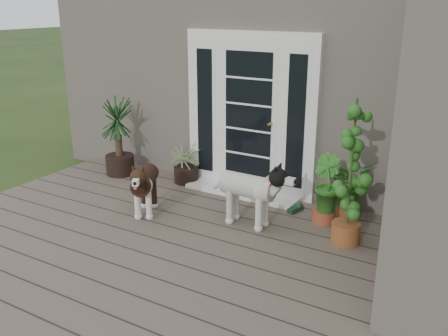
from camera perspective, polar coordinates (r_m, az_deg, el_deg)
The scene contains 14 objects.
deck at distance 5.18m, azimuth -6.74°, elevation -11.09°, with size 6.20×4.60×0.12m, color #6B5B4C.
house_main at distance 8.34m, azimuth 10.94°, elevation 11.00°, with size 7.40×4.00×3.10m, color #665E54.
door_unit at distance 6.63m, azimuth 2.99°, elevation 6.24°, with size 1.90×0.14×2.15m, color white.
door_step at distance 6.77m, azimuth 2.06°, elevation -2.79°, with size 1.60×0.40×0.05m, color white.
brindle_dog at distance 6.13m, azimuth -9.06°, elevation -2.41°, with size 0.33×0.77×0.64m, color #341D13, non-canonical shape.
white_dog at distance 5.73m, azimuth 2.76°, elevation -3.31°, with size 0.37×0.85×0.71m, color white, non-canonical shape.
spider_plant at distance 7.12m, azimuth -4.42°, elevation 0.77°, with size 0.59×0.59×0.63m, color #839259, non-canonical shape.
yucca at distance 7.54m, azimuth -12.13°, elevation 3.54°, with size 0.81×0.81×1.17m, color black, non-canonical shape.
herb_a at distance 6.15m, azimuth 14.16°, elevation -2.69°, with size 0.50×0.50×0.64m, color #1E5518.
herb_b at distance 5.93m, azimuth 11.57°, elevation -3.47°, with size 0.41×0.41×0.61m, color #225819.
herb_c at distance 6.01m, azimuth 20.97°, elevation -3.93°, with size 0.41×0.41×0.63m, color #255819.
sapling at distance 5.30m, azimuth 14.42°, elevation -0.37°, with size 0.48×0.48×1.65m, color #234B15, non-canonical shape.
clog_left at distance 6.69m, azimuth 2.75°, elevation -2.86°, with size 0.15×0.32×0.10m, color #143218, non-canonical shape.
clog_right at distance 6.26m, azimuth 8.22°, elevation -4.67°, with size 0.12×0.26×0.08m, color #13311D, non-canonical shape.
Camera 1 is at (2.77, -3.15, 2.63)m, focal length 39.59 mm.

